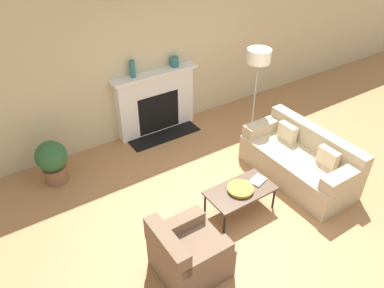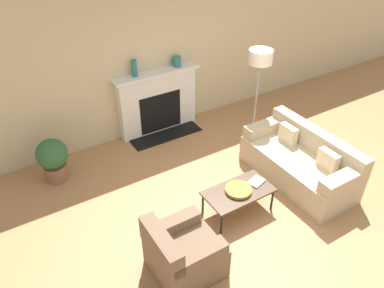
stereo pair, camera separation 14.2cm
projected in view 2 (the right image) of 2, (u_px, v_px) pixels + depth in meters
ground_plane at (251, 214)px, 5.34m from camera, size 18.00×18.00×0.00m
wall_back at (154, 54)px, 6.51m from camera, size 18.00×0.06×2.90m
fireplace at (158, 102)px, 6.88m from camera, size 1.62×0.59×1.19m
couch at (300, 163)px, 5.82m from camera, size 0.86×1.83×0.80m
armchair_near at (183, 254)px, 4.38m from camera, size 0.79×0.75×0.78m
coffee_table at (239, 192)px, 5.19m from camera, size 0.97×0.53×0.38m
bowl at (238, 190)px, 5.14m from camera, size 0.37×0.37×0.05m
book at (256, 182)px, 5.31m from camera, size 0.28×0.23×0.02m
floor_lamp at (260, 65)px, 6.11m from camera, size 0.40×0.40×1.71m
mantel_vase_left at (134, 68)px, 6.29m from camera, size 0.09×0.09×0.30m
mantel_vase_center_left at (177, 62)px, 6.68m from camera, size 0.15×0.15×0.18m
potted_plant at (53, 158)px, 5.77m from camera, size 0.48×0.48×0.72m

